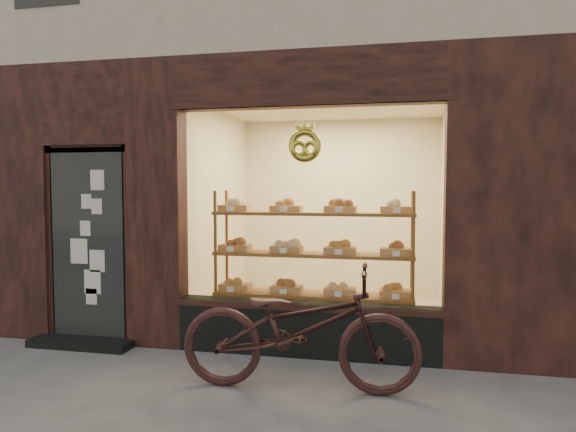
# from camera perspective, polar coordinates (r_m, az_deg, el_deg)

# --- Properties ---
(display_shelf) EXTENTS (2.20, 0.45, 1.70)m
(display_shelf) POSITION_cam_1_polar(r_m,az_deg,el_deg) (5.71, 2.81, -5.63)
(display_shelf) COLOR brown
(display_shelf) RESTS_ON ground
(bicycle) EXTENTS (2.09, 0.83, 1.08)m
(bicycle) POSITION_cam_1_polar(r_m,az_deg,el_deg) (4.48, 1.27, -12.34)
(bicycle) COLOR #321919
(bicycle) RESTS_ON ground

